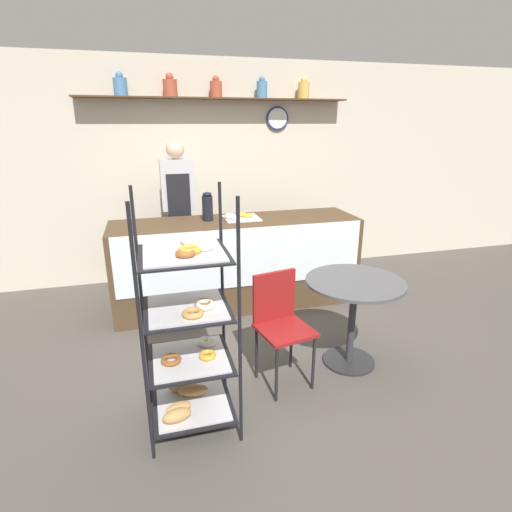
% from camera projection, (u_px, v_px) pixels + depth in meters
% --- Properties ---
extents(ground_plane, '(14.00, 14.00, 0.00)m').
position_uv_depth(ground_plane, '(269.00, 361.00, 3.45)').
color(ground_plane, '#4C4742').
extents(back_wall, '(10.00, 0.30, 2.70)m').
position_uv_depth(back_wall, '(218.00, 171.00, 5.11)').
color(back_wall, beige).
rests_on(back_wall, ground_plane).
extents(display_counter, '(2.65, 0.72, 0.97)m').
position_uv_depth(display_counter, '(237.00, 263.00, 4.42)').
color(display_counter, '#4C3823').
rests_on(display_counter, ground_plane).
extents(pastry_rack, '(0.58, 0.56, 1.60)m').
position_uv_depth(pastry_rack, '(189.00, 337.00, 2.57)').
color(pastry_rack, black).
rests_on(pastry_rack, ground_plane).
extents(person_worker, '(0.37, 0.23, 1.78)m').
position_uv_depth(person_worker, '(179.00, 211.00, 4.65)').
color(person_worker, '#282833').
rests_on(person_worker, ground_plane).
extents(cafe_table, '(0.80, 0.80, 0.76)m').
position_uv_depth(cafe_table, '(354.00, 301.00, 3.26)').
color(cafe_table, '#262628').
rests_on(cafe_table, ground_plane).
extents(cafe_chair, '(0.45, 0.45, 0.88)m').
position_uv_depth(cafe_chair, '(280.00, 317.00, 3.07)').
color(cafe_chair, black).
rests_on(cafe_chair, ground_plane).
extents(coffee_carafe, '(0.11, 0.11, 0.30)m').
position_uv_depth(coffee_carafe, '(208.00, 207.00, 4.21)').
color(coffee_carafe, black).
rests_on(coffee_carafe, display_counter).
extents(donut_tray_counter, '(0.38, 0.36, 0.05)m').
position_uv_depth(donut_tray_counter, '(238.00, 217.00, 4.33)').
color(donut_tray_counter, silver).
rests_on(donut_tray_counter, display_counter).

